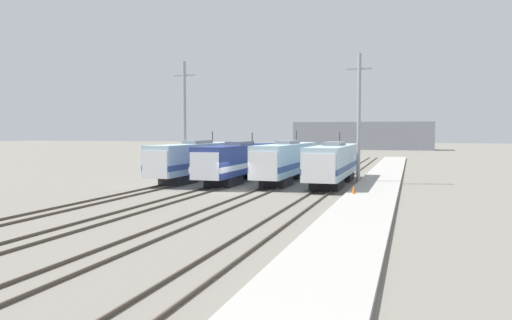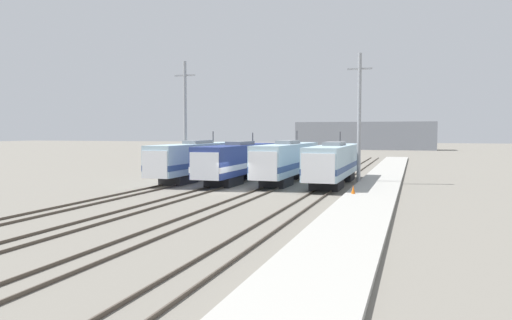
% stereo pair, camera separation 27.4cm
% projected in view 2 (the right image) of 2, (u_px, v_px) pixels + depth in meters
% --- Properties ---
extents(ground_plane, '(400.00, 400.00, 0.00)m').
position_uv_depth(ground_plane, '(234.00, 191.00, 43.08)').
color(ground_plane, slate).
extents(rail_pair_far_left, '(1.50, 120.00, 0.15)m').
position_uv_depth(rail_pair_far_left, '(158.00, 188.00, 45.31)').
color(rail_pair_far_left, '#4C4238').
rests_on(rail_pair_far_left, ground_plane).
extents(rail_pair_center_left, '(1.51, 120.00, 0.15)m').
position_uv_depth(rail_pair_center_left, '(208.00, 189.00, 43.82)').
color(rail_pair_center_left, '#4C4238').
rests_on(rail_pair_center_left, ground_plane).
extents(rail_pair_center_right, '(1.51, 120.00, 0.15)m').
position_uv_depth(rail_pair_center_right, '(261.00, 191.00, 42.33)').
color(rail_pair_center_right, '#4C4238').
rests_on(rail_pair_center_right, ground_plane).
extents(rail_pair_far_right, '(1.50, 120.00, 0.15)m').
position_uv_depth(rail_pair_far_right, '(319.00, 194.00, 40.84)').
color(rail_pair_far_right, '#4C4238').
rests_on(rail_pair_far_right, ground_plane).
extents(locomotive_far_left, '(2.77, 18.90, 5.19)m').
position_uv_depth(locomotive_far_left, '(196.00, 160.00, 53.00)').
color(locomotive_far_left, '#232326').
rests_on(locomotive_far_left, ground_plane).
extents(locomotive_center_left, '(2.98, 18.75, 5.04)m').
position_uv_depth(locomotive_center_left, '(239.00, 161.00, 51.27)').
color(locomotive_center_left, black).
rests_on(locomotive_center_left, ground_plane).
extents(locomotive_center_right, '(2.82, 17.95, 5.26)m').
position_uv_depth(locomotive_center_right, '(287.00, 161.00, 50.61)').
color(locomotive_center_right, '#232326').
rests_on(locomotive_center_right, ground_plane).
extents(locomotive_far_right, '(3.06, 17.29, 5.15)m').
position_uv_depth(locomotive_far_right, '(333.00, 163.00, 48.09)').
color(locomotive_far_right, '#232326').
rests_on(locomotive_far_right, ground_plane).
extents(catenary_tower_left, '(2.42, 0.37, 12.86)m').
position_uv_depth(catenary_tower_left, '(185.00, 119.00, 54.89)').
color(catenary_tower_left, gray).
rests_on(catenary_tower_left, ground_plane).
extents(catenary_tower_right, '(2.42, 0.37, 12.86)m').
position_uv_depth(catenary_tower_right, '(359.00, 117.00, 49.15)').
color(catenary_tower_right, gray).
rests_on(catenary_tower_right, ground_plane).
extents(platform, '(4.00, 120.00, 0.27)m').
position_uv_depth(platform, '(371.00, 195.00, 39.55)').
color(platform, '#A8A59E').
rests_on(platform, ground_plane).
extents(traffic_cone, '(0.32, 0.32, 0.67)m').
position_uv_depth(traffic_cone, '(353.00, 189.00, 39.18)').
color(traffic_cone, orange).
rests_on(traffic_cone, platform).
extents(depot_building, '(39.54, 8.72, 7.97)m').
position_uv_depth(depot_building, '(365.00, 136.00, 145.17)').
color(depot_building, gray).
rests_on(depot_building, ground_plane).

